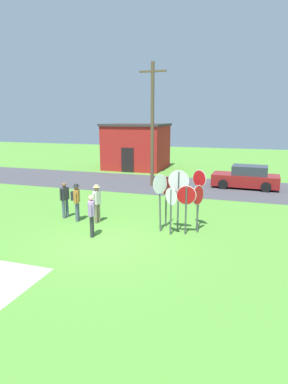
% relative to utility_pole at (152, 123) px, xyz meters
% --- Properties ---
extents(ground_plane, '(80.00, 80.00, 0.00)m').
position_rel_utility_pole_xyz_m(ground_plane, '(1.20, -10.65, -4.23)').
color(ground_plane, '#518E33').
extents(street_asphalt, '(60.00, 6.40, 0.01)m').
position_rel_utility_pole_xyz_m(street_asphalt, '(1.20, 0.56, -4.23)').
color(street_asphalt, '#424247').
rests_on(street_asphalt, ground).
extents(building_background, '(5.37, 4.96, 4.05)m').
position_rel_utility_pole_xyz_m(building_background, '(-3.54, 7.02, -2.20)').
color(building_background, '#B2231E').
rests_on(building_background, ground).
extents(utility_pole, '(1.80, 0.24, 8.11)m').
position_rel_utility_pole_xyz_m(utility_pole, '(0.00, 0.00, 0.00)').
color(utility_pole, brown).
rests_on(utility_pole, ground).
extents(parked_car_on_street, '(4.38, 2.17, 1.51)m').
position_rel_utility_pole_xyz_m(parked_car_on_street, '(6.20, 1.24, -3.55)').
color(parked_car_on_street, maroon).
rests_on(parked_car_on_street, ground).
extents(stop_sign_leaning_right, '(0.16, 0.81, 2.23)m').
position_rel_utility_pole_xyz_m(stop_sign_leaning_right, '(2.98, -8.03, -2.70)').
color(stop_sign_leaning_right, '#474C4C').
rests_on(stop_sign_leaning_right, ground).
extents(stop_sign_tallest, '(0.43, 0.74, 2.42)m').
position_rel_utility_pole_xyz_m(stop_sign_tallest, '(2.87, -8.66, -2.57)').
color(stop_sign_tallest, '#474C4C').
rests_on(stop_sign_tallest, ground).
extents(stop_sign_center_cluster, '(0.38, 0.77, 2.00)m').
position_rel_utility_pole_xyz_m(stop_sign_center_cluster, '(4.38, -8.34, -2.87)').
color(stop_sign_center_cluster, '#474C4C').
rests_on(stop_sign_center_cluster, ground).
extents(stop_sign_leaning_left, '(0.87, 0.07, 2.59)m').
position_rel_utility_pole_xyz_m(stop_sign_leaning_left, '(3.59, -8.45, -2.44)').
color(stop_sign_leaning_left, '#474C4C').
rests_on(stop_sign_leaning_left, ground).
extents(stop_sign_nearest, '(0.64, 0.46, 2.52)m').
position_rel_utility_pole_xyz_m(stop_sign_nearest, '(4.32, -7.75, -2.51)').
color(stop_sign_nearest, '#474C4C').
rests_on(stop_sign_nearest, ground).
extents(stop_sign_rear_left, '(0.56, 0.43, 1.94)m').
position_rel_utility_pole_xyz_m(stop_sign_rear_left, '(3.41, -8.94, -2.93)').
color(stop_sign_rear_left, '#474C4C').
rests_on(stop_sign_rear_left, ground).
extents(stop_sign_far_back, '(0.79, 0.20, 2.04)m').
position_rel_utility_pole_xyz_m(stop_sign_far_back, '(3.98, -8.77, -2.84)').
color(stop_sign_far_back, '#474C4C').
rests_on(stop_sign_far_back, ground).
extents(person_near_signs, '(0.33, 0.54, 1.69)m').
position_rel_utility_pole_xyz_m(person_near_signs, '(0.47, -10.09, -3.28)').
color(person_near_signs, '#2D2D33').
rests_on(person_near_signs, ground).
extents(person_on_left, '(0.42, 0.55, 1.74)m').
position_rel_utility_pole_xyz_m(person_on_left, '(-1.08, -8.52, -3.22)').
color(person_on_left, '#4C5670').
rests_on(person_on_left, ground).
extents(person_holding_notes, '(0.31, 0.56, 1.74)m').
position_rel_utility_pole_xyz_m(person_holding_notes, '(-0.08, -8.46, -3.25)').
color(person_holding_notes, '#7A6B56').
rests_on(person_holding_notes, ground).
extents(person_in_teal, '(0.31, 0.55, 1.69)m').
position_rel_utility_pole_xyz_m(person_in_teal, '(-1.84, -8.25, -3.28)').
color(person_in_teal, '#4C5670').
rests_on(person_in_teal, ground).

